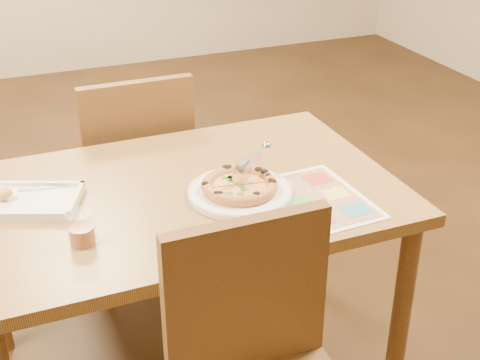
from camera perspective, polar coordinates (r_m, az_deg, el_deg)
name	(u,v)px	position (r m, az deg, el deg)	size (l,w,h in m)	color
dining_table	(183,214)	(2.07, -4.92, -2.95)	(1.30, 0.85, 0.72)	olive
chair_near	(261,357)	(1.66, 1.82, -14.90)	(0.42, 0.42, 0.47)	brown
chair_far	(135,156)	(2.62, -8.91, 2.01)	(0.42, 0.42, 0.47)	brown
plate	(240,192)	(1.99, 0.00, -1.06)	(0.31, 0.31, 0.02)	white
pizza	(239,186)	(1.98, -0.05, -0.51)	(0.23, 0.23, 0.03)	#D08047
pizza_cutter	(250,163)	(1.99, 0.86, 1.44)	(0.15, 0.08, 0.09)	silver
appetizer_tray	(27,202)	(2.03, -17.69, -1.79)	(0.34, 0.29, 0.05)	silver
glass_tumbler	(81,230)	(1.79, -13.38, -4.20)	(0.08, 0.08, 0.09)	maroon
menu	(318,198)	(1.99, 6.65, -1.56)	(0.26, 0.37, 0.01)	white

